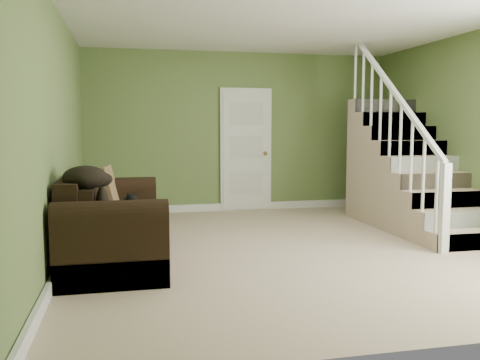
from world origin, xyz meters
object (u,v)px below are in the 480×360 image
sofa (110,227)px  side_table (107,213)px  cat (131,203)px  banana (128,221)px

sofa → side_table: size_ratio=2.87×
side_table → cat: 1.20m
side_table → banana: side_table is taller
side_table → cat: size_ratio=1.65×
banana → sofa: bearing=89.2°
side_table → banana: 1.86m
sofa → side_table: bearing=93.6°
sofa → banana: (0.19, -0.60, 0.17)m
sofa → banana: 0.65m
side_table → cat: side_table is taller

